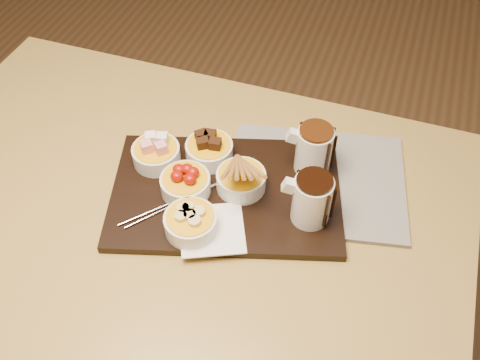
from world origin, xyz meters
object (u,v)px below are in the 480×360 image
(pitcher_milk_chocolate, at_px, (314,150))
(newspaper, at_px, (316,180))
(dining_table, at_px, (175,227))
(pitcher_dark_chocolate, at_px, (312,200))
(bowl_strawberries, at_px, (186,185))
(serving_board, at_px, (226,193))

(pitcher_milk_chocolate, xyz_separation_m, newspaper, (0.02, -0.02, -0.06))
(dining_table, distance_m, pitcher_dark_chocolate, 0.33)
(bowl_strawberries, bearing_deg, serving_board, 20.24)
(dining_table, height_order, pitcher_dark_chocolate, pitcher_dark_chocolate)
(pitcher_dark_chocolate, relative_size, newspaper, 0.28)
(serving_board, height_order, pitcher_milk_chocolate, pitcher_milk_chocolate)
(bowl_strawberries, distance_m, pitcher_dark_chocolate, 0.25)
(pitcher_dark_chocolate, distance_m, newspaper, 0.13)
(serving_board, relative_size, bowl_strawberries, 4.60)
(newspaper, bearing_deg, pitcher_dark_chocolate, -95.60)
(serving_board, relative_size, pitcher_milk_chocolate, 4.53)
(serving_board, height_order, pitcher_dark_chocolate, pitcher_dark_chocolate)
(dining_table, bearing_deg, bowl_strawberries, 28.46)
(serving_board, bearing_deg, bowl_strawberries, -176.42)
(bowl_strawberries, distance_m, pitcher_milk_chocolate, 0.27)
(dining_table, distance_m, newspaper, 0.32)
(dining_table, distance_m, bowl_strawberries, 0.14)
(bowl_strawberries, bearing_deg, pitcher_dark_chocolate, 4.01)
(bowl_strawberries, xyz_separation_m, newspaper, (0.24, 0.12, -0.03))
(serving_board, xyz_separation_m, pitcher_dark_chocolate, (0.18, -0.01, 0.06))
(pitcher_milk_chocolate, bearing_deg, newspaper, -67.12)
(pitcher_milk_chocolate, relative_size, newspaper, 0.28)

